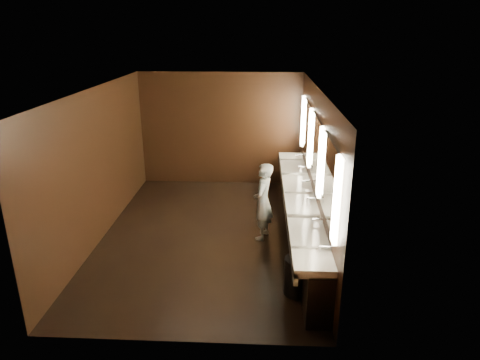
# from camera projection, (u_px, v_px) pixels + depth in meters

# --- Properties ---
(floor) EXTENTS (6.00, 6.00, 0.00)m
(floor) POSITION_uv_depth(u_px,v_px,m) (208.00, 235.00, 8.31)
(floor) COLOR black
(floor) RESTS_ON ground
(ceiling) EXTENTS (4.00, 6.00, 0.02)m
(ceiling) POSITION_uv_depth(u_px,v_px,m) (203.00, 89.00, 7.36)
(ceiling) COLOR #2D2D2B
(ceiling) RESTS_ON wall_back
(wall_back) EXTENTS (4.00, 0.02, 2.80)m
(wall_back) POSITION_uv_depth(u_px,v_px,m) (221.00, 129.00, 10.66)
(wall_back) COLOR black
(wall_back) RESTS_ON floor
(wall_front) EXTENTS (4.00, 0.02, 2.80)m
(wall_front) POSITION_uv_depth(u_px,v_px,m) (174.00, 245.00, 5.02)
(wall_front) COLOR black
(wall_front) RESTS_ON floor
(wall_left) EXTENTS (0.02, 6.00, 2.80)m
(wall_left) POSITION_uv_depth(u_px,v_px,m) (99.00, 165.00, 7.93)
(wall_left) COLOR black
(wall_left) RESTS_ON floor
(wall_right) EXTENTS (0.02, 6.00, 2.80)m
(wall_right) POSITION_uv_depth(u_px,v_px,m) (315.00, 168.00, 7.74)
(wall_right) COLOR black
(wall_right) RESTS_ON floor
(sink_counter) EXTENTS (0.55, 5.40, 1.01)m
(sink_counter) POSITION_uv_depth(u_px,v_px,m) (301.00, 213.00, 8.06)
(sink_counter) COLOR black
(sink_counter) RESTS_ON floor
(mirror_band) EXTENTS (0.06, 5.03, 1.15)m
(mirror_band) POSITION_uv_depth(u_px,v_px,m) (315.00, 149.00, 7.63)
(mirror_band) COLOR #FBE8BF
(mirror_band) RESTS_ON wall_right
(person) EXTENTS (0.49, 0.62, 1.48)m
(person) POSITION_uv_depth(u_px,v_px,m) (263.00, 201.00, 7.97)
(person) COLOR #83A7C4
(person) RESTS_ON floor
(trash_bin) EXTENTS (0.51, 0.51, 0.59)m
(trash_bin) POSITION_uv_depth(u_px,v_px,m) (297.00, 276.00, 6.39)
(trash_bin) COLOR black
(trash_bin) RESTS_ON floor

